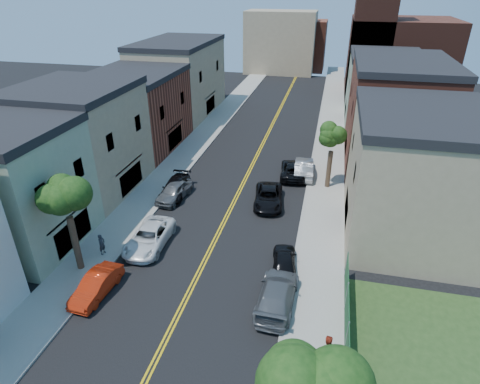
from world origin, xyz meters
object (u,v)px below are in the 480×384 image
Objects in this scene: grey_car_left at (174,191)px; dark_car_right_far at (293,170)px; silver_car_right at (304,168)px; red_sedan at (96,285)px; black_car_left at (175,188)px; white_pickup at (149,237)px; pedestrian_right at (326,351)px; grey_car_right at (277,294)px; black_suv_lane at (268,197)px; black_car_right at (284,261)px; pedestrian_left at (102,244)px.

grey_car_left is 0.87× the size of dark_car_right_far.
silver_car_right is 1.10m from dark_car_right_far.
red_sedan is 0.83× the size of black_car_left.
pedestrian_right is at bearing -31.88° from white_pickup.
silver_car_right is (9.96, 14.57, 0.09)m from white_pickup.
grey_car_right reaches higher than red_sedan.
dark_car_right_far is 6.31m from black_suv_lane.
silver_car_right is 2.70× the size of pedestrian_right.
black_car_right is at bearing 86.45° from silver_car_right.
black_car_left is 1.26× the size of black_car_right.
grey_car_left is 1.14× the size of black_car_right.
white_pickup reaches higher than black_suv_lane.
white_pickup is at bearing 83.15° from red_sedan.
grey_car_right is at bearing -85.20° from black_suv_lane.
red_sedan is 12.12m from black_car_right.
white_pickup is 1.00× the size of grey_car_right.
silver_car_right is 22.46m from pedestrian_right.
pedestrian_right is at bearing 105.53° from black_car_right.
grey_car_left reaches higher than black_suv_lane.
grey_car_right is at bearing -37.50° from grey_car_left.
black_car_right is at bearing -80.64° from black_suv_lane.
red_sedan is 4.09m from pedestrian_left.
white_pickup is at bearing -19.33° from grey_car_right.
black_car_left is 13.76m from black_car_right.
grey_car_right is 1.05× the size of silver_car_right.
grey_car_right is 3.42× the size of pedestrian_left.
dark_car_right_far is 3.32× the size of pedestrian_left.
black_suv_lane is (-2.50, -6.50, -0.13)m from silver_car_right.
black_car_left is 0.96× the size of dark_car_right_far.
grey_car_right is at bearing -50.35° from black_car_left.
pedestrian_left reaches higher than black_car_left.
pedestrian_left is at bearing -0.71° from black_car_right.
dark_car_right_far reaches higher than black_car_right.
pedestrian_right is at bearing 95.56° from dark_car_right_far.
dark_car_right_far is 2.75× the size of pedestrian_right.
black_suv_lane is at bearing 14.34° from grey_car_left.
black_suv_lane is at bearing 46.01° from white_pickup.
pedestrian_left is at bearing 48.94° from dark_car_right_far.
black_car_left is 12.89m from silver_car_right.
white_pickup is at bearing 52.94° from dark_car_right_far.
white_pickup reaches higher than dark_car_right_far.
grey_car_right is (10.82, -10.96, 0.01)m from grey_car_left.
black_car_left is at bearing -45.01° from grey_car_right.
silver_car_right is at bearing -88.29° from grey_car_right.
black_car_right is 14.98m from silver_car_right.
grey_car_right is at bearing 12.46° from red_sedan.
red_sedan is 1.05× the size of black_car_right.
black_suv_lane is (7.46, 8.07, -0.03)m from white_pickup.
pedestrian_left reaches higher than red_sedan.
black_suv_lane reaches higher than red_sedan.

